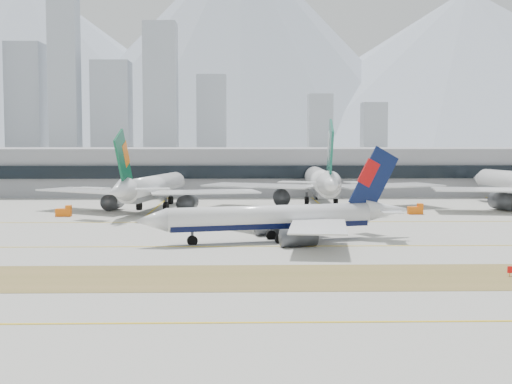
{
  "coord_description": "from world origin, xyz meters",
  "views": [
    {
      "loc": [
        -2.46,
        -124.34,
        18.24
      ],
      "look_at": [
        0.9,
        18.0,
        7.5
      ],
      "focal_mm": 50.0,
      "sensor_mm": 36.0,
      "label": 1
    }
  ],
  "objects_px": {
    "widebody_eva": "(151,189)",
    "terminal": "(247,170)",
    "taxiing_airliner": "(280,218)",
    "widebody_cathay": "(322,183)"
  },
  "relations": [
    {
      "from": "widebody_cathay",
      "to": "widebody_eva",
      "type": "bearing_deg",
      "value": 105.78
    },
    {
      "from": "taxiing_airliner",
      "to": "widebody_cathay",
      "type": "height_order",
      "value": "widebody_cathay"
    },
    {
      "from": "widebody_eva",
      "to": "terminal",
      "type": "height_order",
      "value": "widebody_eva"
    },
    {
      "from": "widebody_eva",
      "to": "taxiing_airliner",
      "type": "bearing_deg",
      "value": -141.07
    },
    {
      "from": "terminal",
      "to": "widebody_cathay",
      "type": "bearing_deg",
      "value": -67.35
    },
    {
      "from": "taxiing_airliner",
      "to": "widebody_cathay",
      "type": "xyz_separation_m",
      "value": [
        15.04,
        66.13,
        2.02
      ]
    },
    {
      "from": "taxiing_airliner",
      "to": "widebody_eva",
      "type": "xyz_separation_m",
      "value": [
        -29.59,
        54.86,
        1.38
      ]
    },
    {
      "from": "taxiing_airliner",
      "to": "widebody_eva",
      "type": "height_order",
      "value": "widebody_eva"
    },
    {
      "from": "taxiing_airliner",
      "to": "terminal",
      "type": "height_order",
      "value": "taxiing_airliner"
    },
    {
      "from": "widebody_eva",
      "to": "widebody_cathay",
      "type": "relative_size",
      "value": 0.88
    }
  ]
}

